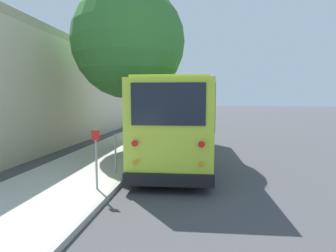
% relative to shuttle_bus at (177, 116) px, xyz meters
% --- Properties ---
extents(ground_plane, '(160.00, 160.00, 0.00)m').
position_rel_shuttle_bus_xyz_m(ground_plane, '(1.05, -0.49, -1.89)').
color(ground_plane, '#474749').
extents(sidewalk_slab, '(80.00, 3.49, 0.15)m').
position_rel_shuttle_bus_xyz_m(sidewalk_slab, '(1.05, 3.21, -1.82)').
color(sidewalk_slab, beige).
rests_on(sidewalk_slab, ground).
extents(curb_strip, '(80.00, 0.14, 0.15)m').
position_rel_shuttle_bus_xyz_m(curb_strip, '(1.05, 1.39, -1.82)').
color(curb_strip, '#AAA69D').
rests_on(curb_strip, ground).
extents(shuttle_bus, '(9.60, 3.13, 3.53)m').
position_rel_shuttle_bus_xyz_m(shuttle_bus, '(0.00, 0.00, 0.00)').
color(shuttle_bus, '#BCDB38').
rests_on(shuttle_bus, ground).
extents(parked_sedan_black, '(4.23, 1.93, 1.28)m').
position_rel_shuttle_bus_xyz_m(parked_sedan_black, '(12.58, 0.07, -1.31)').
color(parked_sedan_black, black).
rests_on(parked_sedan_black, ground).
extents(parked_sedan_maroon, '(4.62, 1.90, 1.27)m').
position_rel_shuttle_bus_xyz_m(parked_sedan_maroon, '(19.89, 0.29, -1.31)').
color(parked_sedan_maroon, maroon).
rests_on(parked_sedan_maroon, ground).
extents(parked_sedan_silver, '(4.68, 1.83, 1.28)m').
position_rel_shuttle_bus_xyz_m(parked_sedan_silver, '(27.22, 0.19, -1.30)').
color(parked_sedan_silver, '#A8AAAF').
rests_on(parked_sedan_silver, ground).
extents(parked_sedan_navy, '(4.33, 1.87, 1.30)m').
position_rel_shuttle_bus_xyz_m(parked_sedan_navy, '(34.06, 0.33, -1.29)').
color(parked_sedan_navy, '#19234C').
rests_on(parked_sedan_navy, ground).
extents(parked_sedan_white, '(4.36, 2.04, 1.30)m').
position_rel_shuttle_bus_xyz_m(parked_sedan_white, '(40.40, 0.16, -1.29)').
color(parked_sedan_white, silver).
rests_on(parked_sedan_white, ground).
extents(street_tree, '(5.60, 5.60, 8.96)m').
position_rel_shuttle_bus_xyz_m(street_tree, '(1.57, 2.58, 3.96)').
color(street_tree, brown).
rests_on(street_tree, sidewalk_slab).
extents(sign_post_near, '(0.06, 0.22, 1.67)m').
position_rel_shuttle_bus_xyz_m(sign_post_near, '(-4.83, 1.80, -0.88)').
color(sign_post_near, gray).
rests_on(sign_post_near, sidewalk_slab).
extents(sign_post_far, '(0.06, 0.06, 1.37)m').
position_rel_shuttle_bus_xyz_m(sign_post_far, '(-3.20, 1.80, -1.06)').
color(sign_post_far, gray).
rests_on(sign_post_far, sidewalk_slab).
extents(fire_hydrant, '(0.22, 0.22, 0.81)m').
position_rel_shuttle_bus_xyz_m(fire_hydrant, '(7.61, 1.81, -1.34)').
color(fire_hydrant, red).
rests_on(fire_hydrant, sidewalk_slab).
extents(building_backdrop, '(25.71, 6.34, 6.22)m').
position_rel_shuttle_bus_xyz_m(building_backdrop, '(6.03, 9.40, 1.03)').
color(building_backdrop, beige).
rests_on(building_backdrop, ground).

